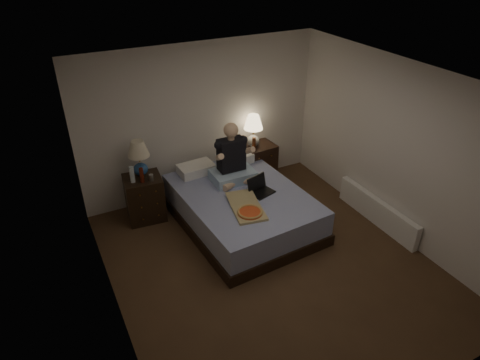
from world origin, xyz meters
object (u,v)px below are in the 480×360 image
nightstand_left (145,198)px  beer_bottle_left (142,175)px  radiator (377,211)px  laptop (262,186)px  lamp_left (139,158)px  lamp_right (253,131)px  soda_can (151,178)px  person (233,153)px  bed (242,208)px  nightstand_right (258,163)px  beer_bottle_right (254,144)px  pizza_box (250,213)px  water_bottle (132,175)px

nightstand_left → beer_bottle_left: beer_bottle_left is taller
beer_bottle_left → radiator: bearing=-27.4°
beer_bottle_left → laptop: bearing=-28.8°
lamp_left → lamp_right: lamp_left is taller
lamp_left → soda_can: size_ratio=5.60×
soda_can → radiator: size_ratio=0.06×
nightstand_left → person: 1.52m
lamp_left → laptop: 1.86m
bed → nightstand_right: nightstand_right is taller
nightstand_right → lamp_right: lamp_right is taller
bed → lamp_right: (0.75, 1.04, 0.71)m
beer_bottle_left → beer_bottle_right: bearing=5.6°
lamp_right → nightstand_left: bearing=-173.8°
pizza_box → person: bearing=88.0°
lamp_right → water_bottle: bearing=-172.7°
bed → laptop: size_ratio=6.46×
nightstand_right → pizza_box: (-1.01, -1.59, 0.24)m
lamp_left → bed: bearing=-36.6°
water_bottle → beer_bottle_right: (2.09, 0.13, -0.02)m
person → pizza_box: bearing=-101.9°
water_bottle → person: bearing=-14.3°
water_bottle → beer_bottle_left: water_bottle is taller
lamp_left → beer_bottle_right: 1.93m
nightstand_right → water_bottle: bearing=-177.3°
lamp_left → person: (1.28, -0.52, 0.02)m
water_bottle → radiator: bearing=-27.4°
nightstand_left → laptop: (1.51, -0.97, 0.31)m
lamp_left → water_bottle: lamp_left is taller
nightstand_right → lamp_right: (-0.10, 0.01, 0.63)m
lamp_right → nightstand_right: bearing=-3.0°
nightstand_left → water_bottle: bearing=-152.9°
lamp_right → person: size_ratio=0.60×
bed → nightstand_left: (-1.26, 0.82, 0.08)m
beer_bottle_left → pizza_box: 1.69m
water_bottle → bed: bearing=-28.5°
nightstand_left → pizza_box: bearing=-46.0°
bed → lamp_left: bearing=139.9°
nightstand_right → soda_can: 2.07m
nightstand_left → beer_bottle_left: 0.49m
nightstand_right → radiator: 2.19m
water_bottle → pizza_box: water_bottle is taller
soda_can → person: size_ratio=0.11×
beer_bottle_right → laptop: beer_bottle_right is taller
water_bottle → pizza_box: size_ratio=0.33×
laptop → nightstand_left: bearing=131.2°
water_bottle → soda_can: bearing=-17.8°
beer_bottle_left → water_bottle: bearing=151.9°
person → lamp_left: bearing=158.4°
nightstand_left → lamp_right: lamp_right is taller
nightstand_right → water_bottle: 2.32m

